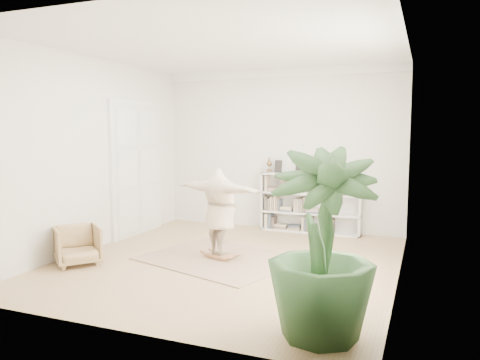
# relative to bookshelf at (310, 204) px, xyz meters

# --- Properties ---
(floor) EXTENTS (6.00, 6.00, 0.00)m
(floor) POSITION_rel_bookshelf_xyz_m (-0.74, -2.82, -0.64)
(floor) COLOR #A17F53
(floor) RESTS_ON ground
(room_shell) EXTENTS (6.00, 6.00, 6.00)m
(room_shell) POSITION_rel_bookshelf_xyz_m (-0.74, 0.12, 2.87)
(room_shell) COLOR silver
(room_shell) RESTS_ON floor
(doors) EXTENTS (0.09, 1.78, 2.92)m
(doors) POSITION_rel_bookshelf_xyz_m (-3.45, -1.52, 0.76)
(doors) COLOR white
(doors) RESTS_ON floor
(bookshelf) EXTENTS (2.20, 0.35, 1.64)m
(bookshelf) POSITION_rel_bookshelf_xyz_m (0.00, 0.00, 0.00)
(bookshelf) COLOR silver
(bookshelf) RESTS_ON floor
(armchair) EXTENTS (0.99, 0.99, 0.65)m
(armchair) POSITION_rel_bookshelf_xyz_m (-3.04, -3.88, -0.31)
(armchair) COLOR tan
(armchair) RESTS_ON floor
(rug) EXTENTS (2.98, 2.66, 0.02)m
(rug) POSITION_rel_bookshelf_xyz_m (-0.95, -2.72, -0.63)
(rug) COLOR tan
(rug) RESTS_ON floor
(rocker_board) EXTENTS (0.56, 0.43, 0.10)m
(rocker_board) POSITION_rel_bookshelf_xyz_m (-0.95, -2.72, -0.57)
(rocker_board) COLOR brown
(rocker_board) RESTS_ON rug
(person) EXTENTS (1.91, 1.03, 1.50)m
(person) POSITION_rel_bookshelf_xyz_m (-0.95, -2.72, 0.24)
(person) COLOR #C0AB90
(person) RESTS_ON rocker_board
(houseplant) EXTENTS (1.42, 1.42, 2.06)m
(houseplant) POSITION_rel_bookshelf_xyz_m (1.33, -5.14, 0.39)
(houseplant) COLOR #2E542A
(houseplant) RESTS_ON floor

